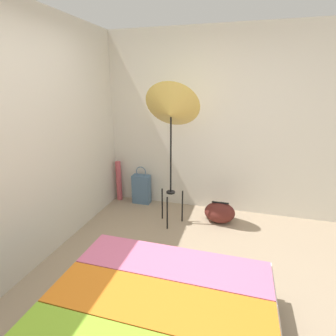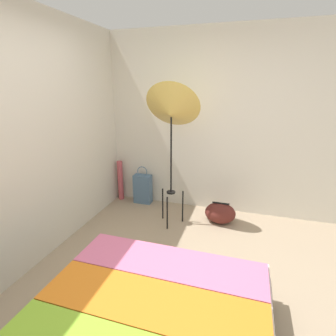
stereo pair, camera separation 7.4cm
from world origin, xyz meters
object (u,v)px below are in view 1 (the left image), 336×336
photo_umbrella (171,111)px  tote_bag (142,189)px  duffel_bag (220,212)px  paper_roll (119,181)px

photo_umbrella → tote_bag: (-0.63, 0.51, -1.30)m
photo_umbrella → tote_bag: size_ratio=3.06×
duffel_bag → paper_roll: paper_roll is taller
photo_umbrella → duffel_bag: (0.65, 0.20, -1.39)m
photo_umbrella → duffel_bag: 1.55m
tote_bag → duffel_bag: size_ratio=1.46×
photo_umbrella → duffel_bag: bearing=17.4°
tote_bag → paper_roll: paper_roll is taller
duffel_bag → photo_umbrella: bearing=-162.6°
duffel_bag → tote_bag: bearing=166.6°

